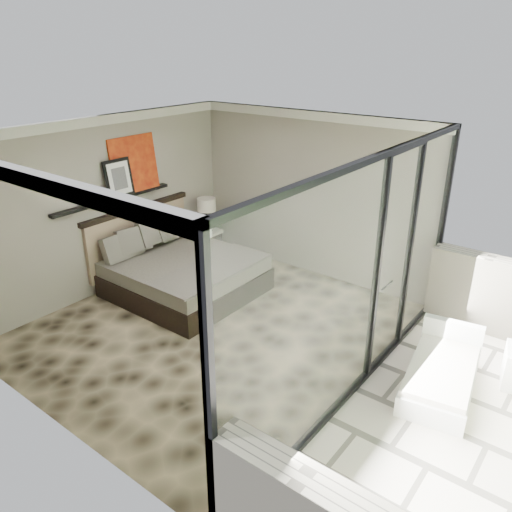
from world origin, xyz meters
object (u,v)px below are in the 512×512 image
Objects in this scene: bed at (180,271)px; table_lamp at (207,210)px; lounger at (442,374)px; nightstand at (205,244)px.

bed is 1.58m from table_lamp.
bed reaches higher than lounger.
table_lamp is at bearing 156.35° from lounger.
table_lamp is 5.11m from lounger.
lounger is at bearing 0.06° from nightstand.
bed is 4.27m from lounger.
nightstand is 0.32× the size of lounger.
nightstand is at bearing 156.82° from lounger.
lounger is (4.94, -1.20, -0.07)m from nightstand.
table_lamp is (0.04, 0.03, 0.67)m from nightstand.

